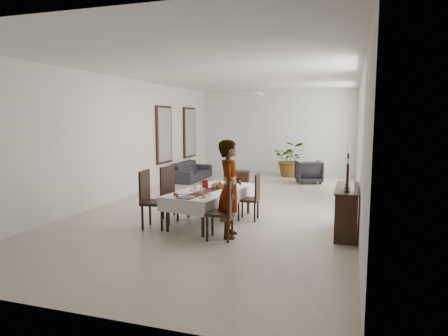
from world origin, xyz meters
TOP-DOWN VIEW (x-y plane):
  - floor at (0.00, 0.00)m, footprint 6.00×12.00m
  - ceiling at (0.00, 0.00)m, footprint 6.00×12.00m
  - wall_back at (0.00, 6.00)m, footprint 6.00×0.02m
  - wall_front at (0.00, -6.00)m, footprint 6.00×0.02m
  - wall_left at (-3.00, 0.00)m, footprint 0.02×12.00m
  - wall_right at (3.00, 0.00)m, footprint 0.02×12.00m
  - dining_table_top at (0.11, -1.85)m, footprint 1.22×2.24m
  - table_leg_fl at (-0.44, -2.79)m, footprint 0.07×0.07m
  - table_leg_fr at (0.33, -2.91)m, footprint 0.07×0.07m
  - table_leg_bl at (-0.11, -0.80)m, footprint 0.07×0.07m
  - table_leg_br at (0.66, -0.92)m, footprint 0.07×0.07m
  - tablecloth_top at (0.11, -1.85)m, footprint 1.40×2.42m
  - tablecloth_drape_left at (-0.40, -1.77)m, footprint 0.38×2.25m
  - tablecloth_drape_right at (0.62, -1.94)m, footprint 0.38×2.25m
  - tablecloth_drape_near at (-0.07, -2.98)m, footprint 1.03×0.18m
  - tablecloth_drape_far at (0.30, -0.73)m, footprint 1.03×0.18m
  - table_runner at (0.11, -1.85)m, footprint 0.67×2.23m
  - red_pitcher at (-0.09, -1.69)m, footprint 0.15×0.15m
  - pitcher_handle at (-0.16, -1.68)m, footprint 0.11×0.03m
  - wine_glass_near at (0.12, -2.44)m, footprint 0.06×0.06m
  - wine_glass_mid at (-0.06, -2.32)m, footprint 0.06×0.06m
  - wine_glass_far at (0.16, -1.82)m, footprint 0.06×0.06m
  - teacup_right at (0.29, -2.42)m, footprint 0.08×0.08m
  - saucer_right at (0.29, -2.42)m, footprint 0.13×0.13m
  - teacup_left at (-0.20, -2.12)m, footprint 0.08×0.08m
  - saucer_left at (-0.20, -2.12)m, footprint 0.13×0.13m
  - plate_near_right at (0.27, -2.69)m, footprint 0.21×0.21m
  - bread_near_right at (0.27, -2.69)m, footprint 0.08×0.08m
  - plate_near_left at (-0.26, -2.47)m, footprint 0.21×0.21m
  - plate_far_left at (-0.09, -1.33)m, footprint 0.21×0.21m
  - serving_tray at (-0.04, -2.77)m, footprint 0.32×0.32m
  - jam_jar_a at (-0.24, -2.76)m, footprint 0.06×0.06m
  - jam_jar_b at (-0.32, -2.70)m, footprint 0.06×0.06m
  - fruit_basket at (0.19, -1.64)m, footprint 0.27×0.27m
  - fruit_red at (0.22, -1.63)m, footprint 0.08×0.08m
  - fruit_green at (0.16, -1.61)m, footprint 0.07×0.07m
  - fruit_yellow at (0.18, -1.69)m, footprint 0.07×0.07m
  - chair_right_near_seat at (0.66, -2.93)m, footprint 0.49×0.49m
  - chair_right_near_leg_fl at (0.86, -3.10)m, footprint 0.05×0.05m
  - chair_right_near_leg_fr at (0.83, -2.73)m, footprint 0.05×0.05m
  - chair_right_near_leg_bl at (0.49, -3.13)m, footprint 0.05×0.05m
  - chair_right_near_leg_br at (0.46, -2.77)m, footprint 0.05×0.05m
  - chair_right_near_back at (0.86, -2.91)m, footprint 0.08×0.45m
  - chair_right_far_seat at (0.80, -1.47)m, footprint 0.43×0.43m
  - chair_right_far_leg_fl at (0.98, -1.63)m, footprint 0.04×0.04m
  - chair_right_far_leg_fr at (0.96, -1.29)m, footprint 0.04×0.04m
  - chair_right_far_leg_bl at (0.64, -1.64)m, footprint 0.04×0.04m
  - chair_right_far_leg_br at (0.62, -1.30)m, footprint 0.04×0.04m
  - chair_right_far_back at (0.99, -1.46)m, footprint 0.05×0.42m
  - chair_left_near_seat at (-0.77, -2.62)m, footprint 0.53×0.53m
  - chair_left_near_leg_fl at (-0.98, -2.45)m, footprint 0.05×0.05m
  - chair_left_near_leg_fr at (-0.94, -2.84)m, footprint 0.05×0.05m
  - chair_left_near_leg_bl at (-0.59, -2.41)m, footprint 0.05×0.05m
  - chair_left_near_leg_br at (-0.55, -2.80)m, footprint 0.05×0.05m
  - chair_left_near_back at (-0.98, -2.65)m, footprint 0.10×0.48m
  - chair_left_far_seat at (-0.72, -1.80)m, footprint 0.56×0.56m
  - chair_left_far_leg_fl at (-0.86, -1.58)m, footprint 0.06×0.06m
  - chair_left_far_leg_fr at (-0.95, -1.95)m, footprint 0.06×0.06m
  - chair_left_far_leg_bl at (-0.49, -1.66)m, footprint 0.06×0.06m
  - chair_left_far_leg_br at (-0.57, -2.03)m, footprint 0.06×0.06m
  - chair_left_far_back at (-0.93, -1.76)m, footprint 0.14×0.47m
  - woman at (0.78, -2.73)m, footprint 0.54×0.71m
  - sideboard_body at (2.78, -1.91)m, footprint 0.38×1.41m
  - sideboard_top at (2.78, -1.91)m, footprint 0.41×1.46m
  - candlestick_near_base at (2.78, -2.42)m, footprint 0.09×0.09m
  - candlestick_near_shaft at (2.78, -2.42)m, footprint 0.05×0.05m
  - candlestick_near_candle at (2.78, -2.42)m, footprint 0.03×0.03m
  - candlestick_mid_base at (2.78, -2.05)m, footprint 0.09×0.09m
  - candlestick_mid_shaft at (2.78, -2.05)m, footprint 0.05×0.05m
  - candlestick_mid_candle at (2.78, -2.05)m, footprint 0.03×0.03m
  - candlestick_far_base at (2.78, -1.67)m, footprint 0.09×0.09m
  - candlestick_far_shaft at (2.78, -1.67)m, footprint 0.05×0.05m
  - candlestick_far_candle at (2.78, -1.67)m, footprint 0.03×0.03m
  - sofa at (-2.48, 3.27)m, footprint 0.85×2.13m
  - armchair at (1.49, 3.84)m, footprint 1.03×1.04m
  - coffee_table at (-0.85, 3.35)m, footprint 0.88×0.65m
  - potted_plant at (0.67, 5.15)m, footprint 1.23×1.09m
  - mirror_frame_near at (-2.96, 2.20)m, footprint 0.06×1.05m
  - mirror_glass_near at (-2.92, 2.20)m, footprint 0.01×0.90m
  - mirror_frame_far at (-2.96, 4.30)m, footprint 0.06×1.05m
  - mirror_glass_far at (-2.92, 4.30)m, footprint 0.01×0.90m
  - fan_rod at (0.00, 3.00)m, footprint 0.04×0.04m
  - fan_hub at (0.00, 3.00)m, footprint 0.16×0.16m
  - fan_blade_n at (0.00, 3.35)m, footprint 0.10×0.55m
  - fan_blade_s at (0.00, 2.65)m, footprint 0.10×0.55m
  - fan_blade_e at (0.35, 3.00)m, footprint 0.55×0.10m
  - fan_blade_w at (-0.35, 3.00)m, footprint 0.55×0.10m

SIDE VIEW (x-z plane):
  - floor at x=0.00m, z-range 0.00..0.00m
  - coffee_table at x=-0.85m, z-range 0.00..0.36m
  - chair_right_far_leg_fl at x=0.98m, z-range 0.00..0.41m
  - chair_right_far_leg_fr at x=0.96m, z-range 0.00..0.41m
  - chair_right_far_leg_bl at x=0.64m, z-range 0.00..0.41m
  - chair_right_far_leg_br at x=0.62m, z-range 0.00..0.41m
  - chair_right_near_leg_fl at x=0.86m, z-range 0.00..0.45m
  - chair_right_near_leg_fr at x=0.83m, z-range 0.00..0.45m
  - chair_right_near_leg_bl at x=0.49m, z-range 0.00..0.45m
  - chair_right_near_leg_br at x=0.46m, z-range 0.00..0.45m
  - chair_left_far_leg_fl at x=-0.86m, z-range 0.00..0.46m
  - chair_left_far_leg_fr at x=-0.95m, z-range 0.00..0.46m
  - chair_left_far_leg_bl at x=-0.49m, z-range 0.00..0.46m
  - chair_left_far_leg_br at x=-0.57m, z-range 0.00..0.46m
  - chair_left_near_leg_fl at x=-0.98m, z-range 0.00..0.47m
  - chair_left_near_leg_fr at x=-0.94m, z-range 0.00..0.47m
  - chair_left_near_leg_bl at x=-0.59m, z-range 0.00..0.47m
  - chair_left_near_leg_br at x=-0.55m, z-range 0.00..0.47m
  - table_leg_fl at x=-0.44m, z-range 0.00..0.62m
  - table_leg_fr at x=0.33m, z-range 0.00..0.62m
  - table_leg_bl at x=-0.11m, z-range 0.00..0.62m
  - table_leg_br at x=0.66m, z-range 0.00..0.62m
  - sofa at x=-2.48m, z-range 0.00..0.62m
  - armchair at x=1.49m, z-range 0.00..0.75m
  - sideboard_body at x=2.78m, z-range 0.00..0.84m
  - chair_right_far_seat at x=0.80m, z-range 0.41..0.46m
  - chair_right_near_seat at x=0.66m, z-range 0.45..0.50m
  - chair_left_far_seat at x=-0.72m, z-range 0.46..0.52m
  - chair_left_near_seat at x=-0.77m, z-range 0.47..0.53m
  - tablecloth_drape_left at x=-0.40m, z-range 0.41..0.67m
  - tablecloth_drape_right at x=0.62m, z-range 0.41..0.67m
  - tablecloth_drape_near at x=-0.07m, z-range 0.41..0.67m
  - tablecloth_drape_far at x=0.30m, z-range 0.41..0.67m
  - dining_table_top at x=0.11m, z-range 0.62..0.66m
  - potted_plant at x=0.67m, z-range 0.00..1.29m
  - tablecloth_top at x=0.11m, z-range 0.66..0.67m
  - table_runner at x=0.11m, z-range 0.67..0.68m
  - saucer_right at x=0.29m, z-range 0.67..0.68m
  - saucer_left at x=-0.20m, z-range 0.67..0.68m
  - plate_near_right at x=0.27m, z-range 0.67..0.69m
  - plate_near_left at x=-0.26m, z-range 0.67..0.69m
  - plate_far_left at x=-0.09m, z-range 0.67..0.69m
  - serving_tray at x=-0.04m, z-range 0.67..0.69m
  - teacup_right at x=0.29m, z-range 0.67..0.73m
  - teacup_left at x=-0.20m, z-range 0.67..0.73m
  - bread_near_right at x=0.27m, z-range 0.66..0.74m
  - jam_jar_a at x=-0.24m, z-range 0.67..0.74m
  - jam_jar_b at x=-0.32m, z-range 0.67..0.74m
  - fruit_basket at x=0.19m, z-range 0.67..0.76m
  - chair_right_far_back at x=0.99m, z-range 0.45..0.98m
  - wine_glass_near at x=0.12m, z-range 0.67..0.82m
  - wine_glass_mid at x=-0.06m, z-range 0.67..0.82m
  - wine_glass_far at x=0.16m, z-range 0.67..0.82m
  - red_pitcher at x=-0.09m, z-range 0.67..0.85m
  - pitcher_handle at x=-0.16m, z-range 0.71..0.81m
  - chair_right_near_back at x=0.86m, z-range 0.49..1.07m
  - fruit_red at x=0.22m, z-range 0.74..0.82m
  - fruit_green at x=0.16m, z-range 0.75..0.82m
  - fruit_yellow at x=0.18m, z-range 0.75..0.82m
  - chair_left_far_back at x=-0.93m, z-range 0.51..1.11m
  - chair_left_near_back at x=-0.98m, z-range 0.52..1.13m
  - sideboard_top at x=2.78m, z-range 0.84..0.87m
  - woman at x=0.78m, z-range 0.00..1.75m
  - candlestick_near_base at x=2.78m, z-range 0.87..0.90m
  - candlestick_mid_base at x=2.78m, z-range 0.87..0.90m
  - candlestick_far_base at x=2.78m, z-range 0.87..0.90m
  - candlestick_near_shaft at x=2.78m, z-range 0.90..1.37m
  - candlestick_far_shaft at x=2.78m, z-range 0.90..1.42m
  - candlestick_mid_shaft at x=2.78m, z-range 0.90..1.51m
  - candlestick_near_candle at x=2.78m, z-range 1.37..1.44m
  - candlestick_far_candle at x=2.78m, z-range 1.42..1.49m
  - candlestick_mid_candle at x=2.78m, z-range 1.51..1.59m
  - wall_back at x=0.00m, z-range 0.00..3.20m
  - wall_front at x=0.00m, z-range 0.00..3.20m
  - wall_left at x=-3.00m, z-range 0.00..3.20m
  - wall_right at x=3.00m, z-range 0.00..3.20m
  - mirror_frame_near at x=-2.96m, z-range 0.67..2.53m
  - mirror_glass_near at x=-2.92m, z-range 0.75..2.45m
  - mirror_frame_far at x=-2.96m, z-range 0.67..2.53m
  - mirror_glass_far at x=-2.92m, z-range 0.75..2.45m
  - fan_hub at x=0.00m, z-range 2.86..2.94m
  - fan_blade_n at x=0.00m, z-range 2.89..2.91m
  - fan_blade_s at x=0.00m, z-range 2.89..2.91m
  - fan_blade_e at x=0.35m, z-range 2.89..2.91m
  - fan_blade_w at x=-0.35m, z-range 2.89..2.91m
  - fan_rod at x=0.00m, z-range 3.00..3.20m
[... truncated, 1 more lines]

